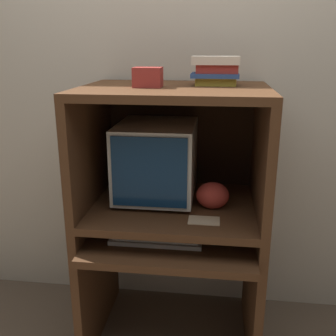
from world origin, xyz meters
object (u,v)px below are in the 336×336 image
(crt_monitor, at_px, (157,160))
(snack_bag, at_px, (213,195))
(storage_box, at_px, (148,77))
(keyboard, at_px, (156,238))
(mouse, at_px, (213,242))
(book_stack, at_px, (216,70))

(crt_monitor, distance_m, snack_bag, 0.34)
(storage_box, bearing_deg, keyboard, -68.02)
(crt_monitor, relative_size, storage_box, 3.62)
(keyboard, height_order, mouse, mouse)
(snack_bag, distance_m, book_stack, 0.59)
(storage_box, bearing_deg, crt_monitor, 81.26)
(crt_monitor, height_order, book_stack, book_stack)
(mouse, relative_size, storage_box, 0.51)
(crt_monitor, xyz_separation_m, snack_bag, (0.29, -0.11, -0.14))
(keyboard, bearing_deg, crt_monitor, 97.88)
(crt_monitor, height_order, mouse, crt_monitor)
(crt_monitor, relative_size, keyboard, 1.05)
(keyboard, xyz_separation_m, snack_bag, (0.25, 0.13, 0.18))
(keyboard, xyz_separation_m, mouse, (0.27, -0.00, 0.00))
(book_stack, bearing_deg, crt_monitor, -178.89)
(crt_monitor, relative_size, snack_bag, 2.85)
(crt_monitor, bearing_deg, mouse, -39.33)
(keyboard, distance_m, mouse, 0.27)
(crt_monitor, xyz_separation_m, mouse, (0.30, -0.25, -0.31))
(mouse, height_order, snack_bag, snack_bag)
(keyboard, distance_m, book_stack, 0.83)
(keyboard, relative_size, mouse, 6.72)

